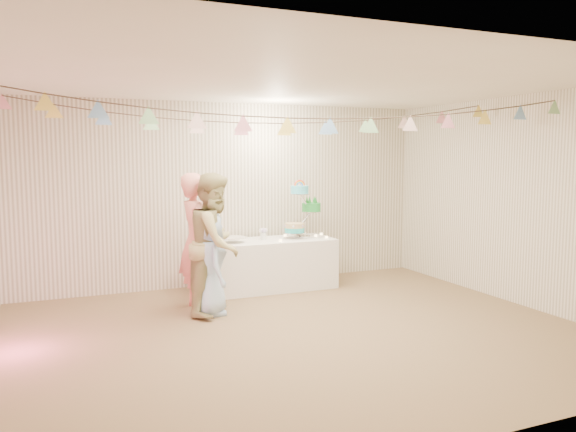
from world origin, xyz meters
name	(u,v)px	position (x,y,z in m)	size (l,w,h in m)	color
floor	(300,333)	(0.00, 0.00, 0.00)	(6.00, 6.00, 0.00)	brown
ceiling	(301,81)	(0.00, 0.00, 2.60)	(6.00, 6.00, 0.00)	white
back_wall	(229,195)	(0.00, 2.50, 1.30)	(6.00, 6.00, 0.00)	silver
front_wall	(465,246)	(0.00, -2.50, 1.30)	(6.00, 6.00, 0.00)	silver
right_wall	(522,201)	(3.00, 0.00, 1.30)	(5.00, 5.00, 0.00)	silver
table	(268,264)	(0.39, 1.98, 0.35)	(1.84, 0.74, 0.69)	white
cake_stand	(303,206)	(0.94, 2.03, 1.13)	(0.69, 0.40, 0.77)	silver
cake_bottom	(295,228)	(0.79, 1.97, 0.84)	(0.31, 0.31, 0.15)	#27B4B7
cake_middle	(311,207)	(1.12, 2.12, 1.11)	(0.27, 0.27, 0.22)	green
cake_top_tier	(300,190)	(0.88, 2.00, 1.38)	(0.25, 0.25, 0.19)	#4BD2ED
platter	(233,238)	(-0.12, 1.93, 0.76)	(0.34, 0.34, 0.02)	white
posy	(263,230)	(0.34, 2.03, 0.83)	(0.14, 0.14, 0.16)	white
person_adult_a	(196,241)	(-0.77, 1.36, 0.83)	(0.60, 0.40, 1.65)	#EE8B7C
person_adult_b	(215,244)	(-0.61, 1.08, 0.83)	(0.81, 0.63, 1.66)	tan
person_child	(210,264)	(-0.68, 1.04, 0.60)	(0.59, 0.38, 1.20)	#ABCAF2
bunting_back	(263,114)	(0.00, 1.10, 2.35)	(5.60, 1.10, 0.40)	pink
bunting_front	(309,108)	(0.00, -0.20, 2.32)	(5.60, 0.90, 0.36)	#72A5E5
tealight_0	(215,244)	(-0.41, 1.83, 0.71)	(0.04, 0.04, 0.03)	#FFD88C
tealight_1	(240,238)	(0.04, 2.16, 0.71)	(0.04, 0.04, 0.03)	#FFD88C
tealight_2	(281,241)	(0.49, 1.76, 0.71)	(0.04, 0.04, 0.03)	#FFD88C
tealight_3	(285,235)	(0.74, 2.20, 0.71)	(0.04, 0.04, 0.03)	#FFD88C
tealight_4	(326,237)	(1.21, 1.80, 0.71)	(0.04, 0.04, 0.03)	#FFD88C
tealight_5	(321,234)	(1.29, 2.13, 0.71)	(0.04, 0.04, 0.03)	#FFD88C
tealight_6	(316,236)	(1.14, 2.00, 0.71)	(0.04, 0.04, 0.03)	#FFD88C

